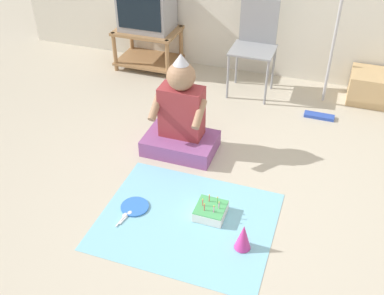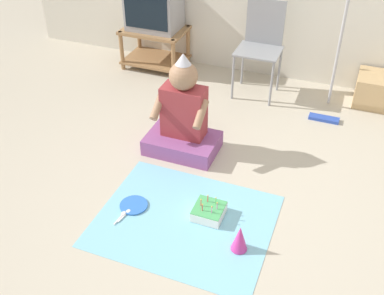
{
  "view_description": "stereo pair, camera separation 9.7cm",
  "coord_description": "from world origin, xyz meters",
  "px_view_note": "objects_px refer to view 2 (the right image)",
  "views": [
    {
      "loc": [
        0.47,
        -2.25,
        2.28
      ],
      "look_at": [
        -0.4,
        0.25,
        0.35
      ],
      "focal_mm": 42.0,
      "sensor_mm": 36.0,
      "label": 1
    },
    {
      "loc": [
        0.56,
        -2.22,
        2.28
      ],
      "look_at": [
        -0.4,
        0.25,
        0.35
      ],
      "focal_mm": 42.0,
      "sensor_mm": 36.0,
      "label": 2
    }
  ],
  "objects_px": {
    "folding_chair": "(261,41)",
    "paper_plate": "(134,205)",
    "tv": "(154,8)",
    "birthday_cake": "(209,211)",
    "dust_mop": "(332,83)",
    "person_seated": "(183,119)",
    "cardboard_box_stack": "(381,91)",
    "party_hat_blue": "(240,238)"
  },
  "relations": [
    {
      "from": "dust_mop",
      "to": "folding_chair",
      "type": "bearing_deg",
      "value": 161.32
    },
    {
      "from": "folding_chair",
      "to": "dust_mop",
      "type": "distance_m",
      "value": 0.8
    },
    {
      "from": "dust_mop",
      "to": "tv",
      "type": "bearing_deg",
      "value": 167.98
    },
    {
      "from": "cardboard_box_stack",
      "to": "birthday_cake",
      "type": "bearing_deg",
      "value": -116.44
    },
    {
      "from": "paper_plate",
      "to": "tv",
      "type": "bearing_deg",
      "value": 110.75
    },
    {
      "from": "dust_mop",
      "to": "birthday_cake",
      "type": "bearing_deg",
      "value": -109.25
    },
    {
      "from": "birthday_cake",
      "to": "paper_plate",
      "type": "relative_size",
      "value": 1.03
    },
    {
      "from": "dust_mop",
      "to": "person_seated",
      "type": "distance_m",
      "value": 1.45
    },
    {
      "from": "tv",
      "to": "dust_mop",
      "type": "distance_m",
      "value": 2.03
    },
    {
      "from": "cardboard_box_stack",
      "to": "dust_mop",
      "type": "xyz_separation_m",
      "value": [
        -0.46,
        -0.42,
        0.2
      ]
    },
    {
      "from": "tv",
      "to": "cardboard_box_stack",
      "type": "bearing_deg",
      "value": 0.05
    },
    {
      "from": "party_hat_blue",
      "to": "dust_mop",
      "type": "bearing_deg",
      "value": 81.02
    },
    {
      "from": "birthday_cake",
      "to": "folding_chair",
      "type": "bearing_deg",
      "value": 94.44
    },
    {
      "from": "person_seated",
      "to": "paper_plate",
      "type": "xyz_separation_m",
      "value": [
        -0.07,
        -0.8,
        -0.28
      ]
    },
    {
      "from": "folding_chair",
      "to": "cardboard_box_stack",
      "type": "distance_m",
      "value": 1.27
    },
    {
      "from": "tv",
      "to": "party_hat_blue",
      "type": "distance_m",
      "value": 2.91
    },
    {
      "from": "tv",
      "to": "birthday_cake",
      "type": "bearing_deg",
      "value": -56.69
    },
    {
      "from": "cardboard_box_stack",
      "to": "party_hat_blue",
      "type": "bearing_deg",
      "value": -108.11
    },
    {
      "from": "cardboard_box_stack",
      "to": "person_seated",
      "type": "height_order",
      "value": "person_seated"
    },
    {
      "from": "person_seated",
      "to": "party_hat_blue",
      "type": "xyz_separation_m",
      "value": [
        0.76,
        -0.91,
        -0.19
      ]
    },
    {
      "from": "dust_mop",
      "to": "person_seated",
      "type": "relative_size",
      "value": 1.39
    },
    {
      "from": "tv",
      "to": "birthday_cake",
      "type": "distance_m",
      "value": 2.59
    },
    {
      "from": "party_hat_blue",
      "to": "tv",
      "type": "bearing_deg",
      "value": 125.75
    },
    {
      "from": "folding_chair",
      "to": "cardboard_box_stack",
      "type": "xyz_separation_m",
      "value": [
        1.19,
        0.17,
        -0.4
      ]
    },
    {
      "from": "cardboard_box_stack",
      "to": "person_seated",
      "type": "relative_size",
      "value": 0.55
    },
    {
      "from": "dust_mop",
      "to": "paper_plate",
      "type": "relative_size",
      "value": 5.89
    },
    {
      "from": "folding_chair",
      "to": "birthday_cake",
      "type": "bearing_deg",
      "value": -85.56
    },
    {
      "from": "paper_plate",
      "to": "dust_mop",
      "type": "bearing_deg",
      "value": 57.6
    },
    {
      "from": "person_seated",
      "to": "paper_plate",
      "type": "bearing_deg",
      "value": -94.93
    },
    {
      "from": "folding_chair",
      "to": "party_hat_blue",
      "type": "bearing_deg",
      "value": -78.49
    },
    {
      "from": "folding_chair",
      "to": "dust_mop",
      "type": "bearing_deg",
      "value": -18.68
    },
    {
      "from": "cardboard_box_stack",
      "to": "birthday_cake",
      "type": "xyz_separation_m",
      "value": [
        -1.04,
        -2.1,
        -0.1
      ]
    },
    {
      "from": "party_hat_blue",
      "to": "paper_plate",
      "type": "bearing_deg",
      "value": 172.3
    },
    {
      "from": "tv",
      "to": "party_hat_blue",
      "type": "bearing_deg",
      "value": -54.25
    },
    {
      "from": "person_seated",
      "to": "party_hat_blue",
      "type": "distance_m",
      "value": 1.2
    },
    {
      "from": "birthday_cake",
      "to": "tv",
      "type": "bearing_deg",
      "value": 123.31
    },
    {
      "from": "birthday_cake",
      "to": "paper_plate",
      "type": "bearing_deg",
      "value": -169.26
    },
    {
      "from": "dust_mop",
      "to": "paper_plate",
      "type": "height_order",
      "value": "dust_mop"
    },
    {
      "from": "folding_chair",
      "to": "paper_plate",
      "type": "height_order",
      "value": "folding_chair"
    },
    {
      "from": "person_seated",
      "to": "birthday_cake",
      "type": "bearing_deg",
      "value": -55.5
    },
    {
      "from": "dust_mop",
      "to": "paper_plate",
      "type": "distance_m",
      "value": 2.14
    },
    {
      "from": "cardboard_box_stack",
      "to": "paper_plate",
      "type": "bearing_deg",
      "value": -125.8
    }
  ]
}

